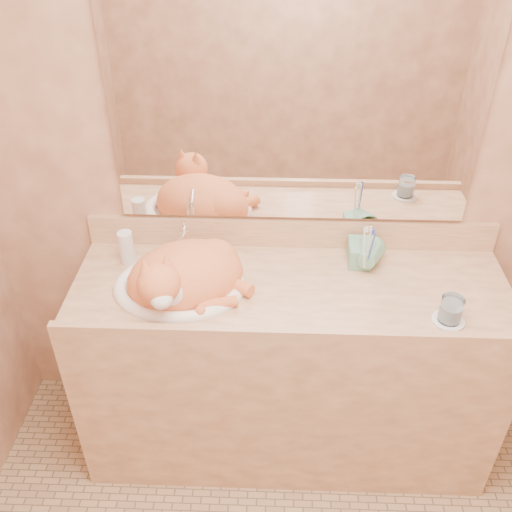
{
  "coord_description": "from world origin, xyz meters",
  "views": [
    {
      "loc": [
        -0.07,
        -0.89,
        2.15
      ],
      "look_at": [
        -0.13,
        0.7,
        1.0
      ],
      "focal_mm": 40.0,
      "sensor_mm": 36.0,
      "label": 1
    }
  ],
  "objects_px": {
    "sink_basin": "(178,272)",
    "toothbrush_cup": "(366,263)",
    "soap_dispenser": "(362,251)",
    "water_glass": "(451,309)",
    "cat": "(183,274)",
    "vanity_counter": "(287,368)"
  },
  "relations": [
    {
      "from": "sink_basin",
      "to": "cat",
      "type": "xyz_separation_m",
      "value": [
        0.02,
        -0.01,
        -0.0
      ]
    },
    {
      "from": "sink_basin",
      "to": "toothbrush_cup",
      "type": "xyz_separation_m",
      "value": [
        0.68,
        0.1,
        -0.02
      ]
    },
    {
      "from": "sink_basin",
      "to": "toothbrush_cup",
      "type": "bearing_deg",
      "value": 10.35
    },
    {
      "from": "toothbrush_cup",
      "to": "water_glass",
      "type": "distance_m",
      "value": 0.36
    },
    {
      "from": "sink_basin",
      "to": "toothbrush_cup",
      "type": "distance_m",
      "value": 0.69
    },
    {
      "from": "cat",
      "to": "water_glass",
      "type": "height_order",
      "value": "cat"
    },
    {
      "from": "toothbrush_cup",
      "to": "water_glass",
      "type": "bearing_deg",
      "value": -45.18
    },
    {
      "from": "sink_basin",
      "to": "soap_dispenser",
      "type": "relative_size",
      "value": 2.49
    },
    {
      "from": "soap_dispenser",
      "to": "toothbrush_cup",
      "type": "distance_m",
      "value": 0.05
    },
    {
      "from": "sink_basin",
      "to": "soap_dispenser",
      "type": "xyz_separation_m",
      "value": [
        0.66,
        0.12,
        0.02
      ]
    },
    {
      "from": "vanity_counter",
      "to": "cat",
      "type": "relative_size",
      "value": 3.74
    },
    {
      "from": "sink_basin",
      "to": "cat",
      "type": "relative_size",
      "value": 1.09
    },
    {
      "from": "vanity_counter",
      "to": "water_glass",
      "type": "bearing_deg",
      "value": -17.75
    },
    {
      "from": "cat",
      "to": "soap_dispenser",
      "type": "relative_size",
      "value": 2.28
    },
    {
      "from": "toothbrush_cup",
      "to": "vanity_counter",
      "type": "bearing_deg",
      "value": -163.07
    },
    {
      "from": "sink_basin",
      "to": "soap_dispenser",
      "type": "bearing_deg",
      "value": 12.12
    },
    {
      "from": "soap_dispenser",
      "to": "sink_basin",
      "type": "bearing_deg",
      "value": -167.83
    },
    {
      "from": "toothbrush_cup",
      "to": "water_glass",
      "type": "height_order",
      "value": "toothbrush_cup"
    },
    {
      "from": "vanity_counter",
      "to": "soap_dispenser",
      "type": "bearing_deg",
      "value": 21.54
    },
    {
      "from": "toothbrush_cup",
      "to": "soap_dispenser",
      "type": "bearing_deg",
      "value": 131.0
    },
    {
      "from": "cat",
      "to": "toothbrush_cup",
      "type": "bearing_deg",
      "value": -14.59
    },
    {
      "from": "vanity_counter",
      "to": "toothbrush_cup",
      "type": "relative_size",
      "value": 14.2
    }
  ]
}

